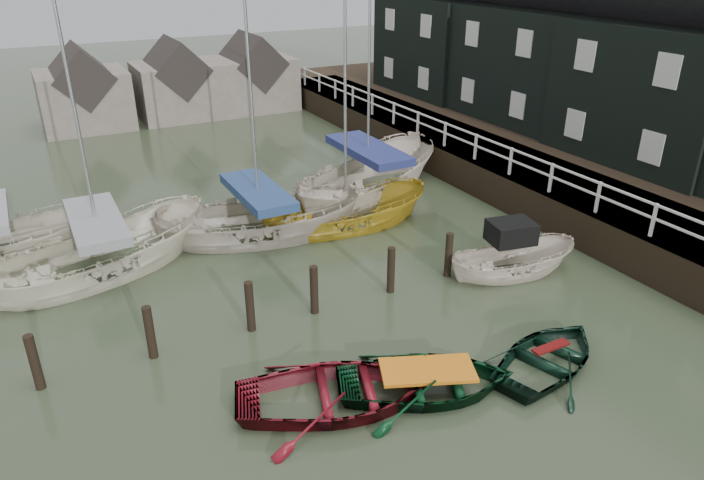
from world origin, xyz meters
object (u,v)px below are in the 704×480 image
rowboat_dkgreen (548,365)px  sailboat_b (261,234)px  sailboat_c (346,225)px  rowboat_green (426,391)px  sailboat_d (368,192)px  rowboat_red (337,404)px  motorboat (511,270)px  sailboat_a (105,269)px

rowboat_dkgreen → sailboat_b: (-3.42, 10.13, 0.06)m
sailboat_c → rowboat_green: bearing=168.6°
rowboat_green → sailboat_d: 12.35m
rowboat_green → sailboat_c: sailboat_c is taller
rowboat_red → motorboat: bearing=-50.2°
rowboat_red → motorboat: 7.89m
rowboat_dkgreen → sailboat_d: sailboat_d is taller
rowboat_green → rowboat_dkgreen: rowboat_green is taller
sailboat_d → sailboat_a: bearing=76.4°
rowboat_dkgreen → sailboat_b: bearing=1.1°
rowboat_dkgreen → sailboat_a: sailboat_a is taller
sailboat_b → sailboat_d: 5.52m
rowboat_red → rowboat_dkgreen: 5.16m
rowboat_red → sailboat_d: sailboat_d is taller
sailboat_b → sailboat_c: (2.99, -0.61, -0.05)m
sailboat_b → motorboat: bearing=-121.8°
sailboat_d → rowboat_red: bearing=123.4°
rowboat_green → rowboat_dkgreen: 3.13m
rowboat_dkgreen → sailboat_a: size_ratio=0.33×
rowboat_red → motorboat: motorboat is taller
rowboat_dkgreen → sailboat_c: (-0.43, 9.53, 0.01)m
motorboat → sailboat_c: bearing=37.7°
rowboat_green → motorboat: (5.39, 3.40, 0.11)m
sailboat_a → sailboat_d: bearing=-96.2°
motorboat → sailboat_d: bearing=15.0°
rowboat_green → sailboat_d: bearing=-0.4°
rowboat_red → sailboat_c: (4.60, 8.42, 0.01)m
sailboat_a → sailboat_d: (10.33, 1.94, 0.00)m
sailboat_c → rowboat_dkgreen: bearing=-172.3°
sailboat_a → sailboat_c: sailboat_a is taller
rowboat_red → rowboat_green: 2.03m
sailboat_c → sailboat_a: bearing=91.9°
rowboat_dkgreen → motorboat: bearing=-47.8°
sailboat_a → sailboat_b: sailboat_b is taller
motorboat → sailboat_b: bearing=54.3°
rowboat_green → rowboat_dkgreen: bearing=-77.8°
motorboat → sailboat_d: 7.96m
rowboat_green → motorboat: bearing=-34.9°
rowboat_green → sailboat_b: sailboat_b is taller
rowboat_red → rowboat_green: size_ratio=1.09×
rowboat_green → sailboat_c: 9.33m
rowboat_red → sailboat_b: sailboat_b is taller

